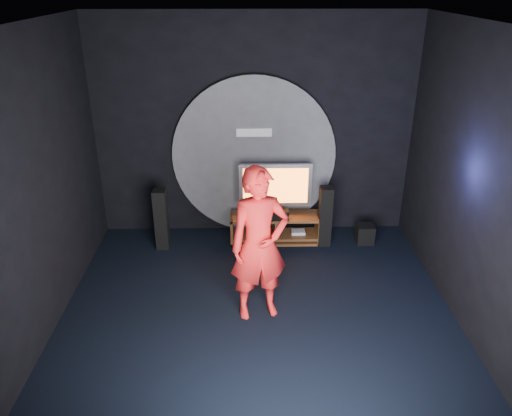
{
  "coord_description": "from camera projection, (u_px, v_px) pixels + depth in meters",
  "views": [
    {
      "loc": [
        -0.14,
        -5.11,
        3.93
      ],
      "look_at": [
        0.0,
        1.05,
        1.05
      ],
      "focal_mm": 35.0,
      "sensor_mm": 36.0,
      "label": 1
    }
  ],
  "objects": [
    {
      "name": "floor",
      "position": [
        258.0,
        318.0,
        6.3
      ],
      "size": [
        5.0,
        5.0,
        0.0
      ],
      "primitive_type": "plane",
      "color": "black",
      "rests_on": "ground"
    },
    {
      "name": "left_wall",
      "position": [
        32.0,
        193.0,
        5.51
      ],
      "size": [
        0.04,
        5.0,
        3.5
      ],
      "primitive_type": "cube",
      "color": "black",
      "rests_on": "ground"
    },
    {
      "name": "media_console",
      "position": [
        275.0,
        229.0,
        8.08
      ],
      "size": [
        1.43,
        0.45,
        0.45
      ],
      "color": "brown",
      "rests_on": "ground"
    },
    {
      "name": "player",
      "position": [
        259.0,
        245.0,
        6.0
      ],
      "size": [
        0.81,
        0.63,
        1.98
      ],
      "primitive_type": "imported",
      "rotation": [
        0.0,
        0.0,
        0.24
      ],
      "color": "red",
      "rests_on": "ground"
    },
    {
      "name": "back_wall",
      "position": [
        254.0,
        129.0,
        7.82
      ],
      "size": [
        5.0,
        0.04,
        3.5
      ],
      "primitive_type": "cube",
      "color": "black",
      "rests_on": "ground"
    },
    {
      "name": "tower_speaker_right",
      "position": [
        325.0,
        216.0,
        7.85
      ],
      "size": [
        0.2,
        0.22,
        0.98
      ],
      "primitive_type": "cube",
      "color": "black",
      "rests_on": "ground"
    },
    {
      "name": "ceiling",
      "position": [
        258.0,
        24.0,
        4.81
      ],
      "size": [
        5.0,
        5.0,
        0.01
      ],
      "primitive_type": "cube",
      "color": "black",
      "rests_on": "back_wall"
    },
    {
      "name": "subwoofer",
      "position": [
        365.0,
        234.0,
        8.04
      ],
      "size": [
        0.27,
        0.27,
        0.3
      ],
      "primitive_type": "cube",
      "color": "black",
      "rests_on": "ground"
    },
    {
      "name": "front_wall",
      "position": [
        268.0,
        339.0,
        3.29
      ],
      "size": [
        5.0,
        0.04,
        3.5
      ],
      "primitive_type": "cube",
      "color": "black",
      "rests_on": "ground"
    },
    {
      "name": "wall_disc_panel",
      "position": [
        254.0,
        157.0,
        7.96
      ],
      "size": [
        2.6,
        0.11,
        2.6
      ],
      "color": "#515156",
      "rests_on": "ground"
    },
    {
      "name": "remote",
      "position": [
        243.0,
        218.0,
        7.85
      ],
      "size": [
        0.18,
        0.05,
        0.02
      ],
      "primitive_type": "cube",
      "color": "black",
      "rests_on": "media_console"
    },
    {
      "name": "center_speaker",
      "position": [
        276.0,
        215.0,
        7.81
      ],
      "size": [
        0.4,
        0.15,
        0.15
      ],
      "primitive_type": "cube",
      "color": "black",
      "rests_on": "media_console"
    },
    {
      "name": "right_wall",
      "position": [
        480.0,
        189.0,
        5.61
      ],
      "size": [
        0.04,
        5.0,
        3.5
      ],
      "primitive_type": "cube",
      "color": "black",
      "rests_on": "ground"
    },
    {
      "name": "tv",
      "position": [
        275.0,
        187.0,
        7.84
      ],
      "size": [
        1.14,
        0.22,
        0.85
      ],
      "color": "#A9A9B0",
      "rests_on": "media_console"
    },
    {
      "name": "tower_speaker_left",
      "position": [
        161.0,
        219.0,
        7.75
      ],
      "size": [
        0.2,
        0.22,
        0.98
      ],
      "primitive_type": "cube",
      "color": "black",
      "rests_on": "ground"
    }
  ]
}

